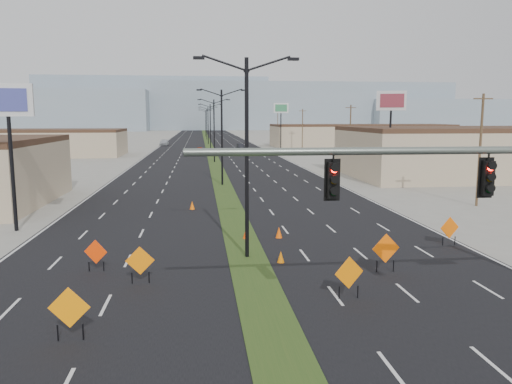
{
  "coord_description": "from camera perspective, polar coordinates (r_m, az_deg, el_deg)",
  "views": [
    {
      "loc": [
        -2.32,
        -12.72,
        7.1
      ],
      "look_at": [
        0.61,
        13.31,
        3.2
      ],
      "focal_mm": 35.0,
      "sensor_mm": 36.0,
      "label": 1
    }
  ],
  "objects": [
    {
      "name": "ground",
      "position": [
        14.76,
        3.65,
        -20.32
      ],
      "size": [
        600.0,
        600.0,
        0.0
      ],
      "primitive_type": "plane",
      "color": "gray",
      "rests_on": "ground"
    },
    {
      "name": "road_surface",
      "position": [
        112.97,
        -5.25,
        4.84
      ],
      "size": [
        25.0,
        400.0,
        0.02
      ],
      "primitive_type": "cube",
      "color": "black",
      "rests_on": "ground"
    },
    {
      "name": "median_strip",
      "position": [
        112.97,
        -5.25,
        4.84
      ],
      "size": [
        2.0,
        400.0,
        0.04
      ],
      "primitive_type": "cube",
      "color": "#284619",
      "rests_on": "ground"
    },
    {
      "name": "building_sw_far",
      "position": [
        102.25,
        -23.38,
        5.07
      ],
      "size": [
        30.0,
        14.0,
        4.5
      ],
      "primitive_type": "cube",
      "color": "#C2AA8B",
      "rests_on": "ground"
    },
    {
      "name": "building_se_near",
      "position": [
        68.34,
        25.77,
        3.98
      ],
      "size": [
        36.0,
        18.0,
        5.5
      ],
      "primitive_type": "cube",
      "color": "#C2AA8B",
      "rests_on": "ground"
    },
    {
      "name": "building_se_far",
      "position": [
        129.26,
        11.83,
        6.26
      ],
      "size": [
        44.0,
        16.0,
        5.0
      ],
      "primitive_type": "cube",
      "color": "#C2AA8B",
      "rests_on": "ground"
    },
    {
      "name": "mesa_center",
      "position": [
        315.65,
        1.31,
        9.73
      ],
      "size": [
        220.0,
        50.0,
        28.0
      ],
      "primitive_type": "cube",
      "color": "#879AA7",
      "rests_on": "ground"
    },
    {
      "name": "mesa_east",
      "position": [
        353.39,
        24.9,
        8.01
      ],
      "size": [
        160.0,
        50.0,
        18.0
      ],
      "primitive_type": "cube",
      "color": "#879AA7",
      "rests_on": "ground"
    },
    {
      "name": "mesa_backdrop",
      "position": [
        333.99,
        -11.34,
        9.84
      ],
      "size": [
        140.0,
        50.0,
        32.0
      ],
      "primitive_type": "cube",
      "color": "#879AA7",
      "rests_on": "ground"
    },
    {
      "name": "streetlight_0",
      "position": [
        24.89,
        -1.06,
        4.59
      ],
      "size": [
        5.15,
        0.24,
        10.02
      ],
      "color": "black",
      "rests_on": "ground"
    },
    {
      "name": "streetlight_1",
      "position": [
        52.8,
        -3.92,
        6.63
      ],
      "size": [
        5.15,
        0.24,
        10.02
      ],
      "color": "black",
      "rests_on": "ground"
    },
    {
      "name": "streetlight_2",
      "position": [
        80.77,
        -4.81,
        7.25
      ],
      "size": [
        5.15,
        0.24,
        10.02
      ],
      "color": "black",
      "rests_on": "ground"
    },
    {
      "name": "streetlight_3",
      "position": [
        108.76,
        -5.24,
        7.56
      ],
      "size": [
        5.15,
        0.24,
        10.02
      ],
      "color": "black",
      "rests_on": "ground"
    },
    {
      "name": "streetlight_4",
      "position": [
        136.75,
        -5.5,
        7.73
      ],
      "size": [
        5.15,
        0.24,
        10.02
      ],
      "color": "black",
      "rests_on": "ground"
    },
    {
      "name": "streetlight_5",
      "position": [
        164.75,
        -5.66,
        7.85
      ],
      "size": [
        5.15,
        0.24,
        10.02
      ],
      "color": "black",
      "rests_on": "ground"
    },
    {
      "name": "streetlight_6",
      "position": [
        192.75,
        -5.78,
        7.93
      ],
      "size": [
        5.15,
        0.24,
        10.02
      ],
      "color": "black",
      "rests_on": "ground"
    },
    {
      "name": "utility_pole_0",
      "position": [
        43.9,
        24.23,
        4.56
      ],
      "size": [
        1.6,
        0.2,
        9.0
      ],
      "color": "#4C3823",
      "rests_on": "ground"
    },
    {
      "name": "utility_pole_1",
      "position": [
        76.11,
        10.71,
        6.5
      ],
      "size": [
        1.6,
        0.2,
        9.0
      ],
      "color": "#4C3823",
      "rests_on": "ground"
    },
    {
      "name": "utility_pole_2",
      "position": [
        110.04,
        5.33,
        7.18
      ],
      "size": [
        1.6,
        0.2,
        9.0
      ],
      "color": "#4C3823",
      "rests_on": "ground"
    },
    {
      "name": "utility_pole_3",
      "position": [
        144.48,
        2.49,
        7.51
      ],
      "size": [
        1.6,
        0.2,
        9.0
      ],
      "color": "#4C3823",
      "rests_on": "ground"
    },
    {
      "name": "car_left",
      "position": [
        101.89,
        -6.43,
        4.79
      ],
      "size": [
        1.69,
        3.81,
        1.27
      ],
      "primitive_type": "imported",
      "rotation": [
        0.0,
        0.0,
        0.05
      ],
      "color": "maroon",
      "rests_on": "ground"
    },
    {
      "name": "car_mid",
      "position": [
        113.25,
        -1.78,
        5.21
      ],
      "size": [
        1.63,
        4.01,
        1.29
      ],
      "primitive_type": "imported",
      "rotation": [
        0.0,
        0.0,
        0.07
      ],
      "color": "black",
      "rests_on": "ground"
    },
    {
      "name": "car_far",
      "position": [
        131.71,
        -10.46,
        5.57
      ],
      "size": [
        2.27,
        5.19,
        1.48
      ],
      "primitive_type": "imported",
      "rotation": [
        0.0,
        0.0,
        -0.04
      ],
      "color": "#B8BDC3",
      "rests_on": "ground"
    },
    {
      "name": "construction_sign_0",
      "position": [
        17.37,
        -20.58,
        -12.45
      ],
      "size": [
        1.35,
        0.13,
        1.8
      ],
      "rotation": [
        0.0,
        0.0,
        -0.07
      ],
      "color": "orange",
      "rests_on": "ground"
    },
    {
      "name": "construction_sign_1",
      "position": [
        24.49,
        -17.85,
        -6.66
      ],
      "size": [
        1.1,
        0.36,
        1.51
      ],
      "rotation": [
        0.0,
        0.0,
        -0.28
      ],
      "color": "#FF3A05",
      "rests_on": "ground"
    },
    {
      "name": "construction_sign_2",
      "position": [
        22.2,
        -13.12,
        -7.79
      ],
      "size": [
        1.24,
        0.08,
        1.65
      ],
      "rotation": [
        0.0,
        0.0,
        0.04
      ],
      "color": "orange",
      "rests_on": "ground"
    },
    {
      "name": "construction_sign_3",
      "position": [
        20.19,
        10.59,
        -9.21
      ],
      "size": [
        1.26,
        0.41,
        1.73
      ],
      "rotation": [
        0.0,
        0.0,
        0.29
      ],
      "color": "orange",
      "rests_on": "ground"
    },
    {
      "name": "construction_sign_4",
      "position": [
        23.91,
        14.62,
        -6.38
      ],
      "size": [
        1.37,
        0.24,
        1.83
      ],
      "rotation": [
        0.0,
        0.0,
        0.15
      ],
      "color": "#FF6005",
      "rests_on": "ground"
    },
    {
      "name": "construction_sign_5",
      "position": [
        29.97,
        21.25,
        -3.93
      ],
      "size": [
        1.21,
        0.31,
        1.64
      ],
      "rotation": [
        0.0,
        0.0,
        0.22
      ],
      "color": "#DE5604",
      "rests_on": "ground"
    },
    {
      "name": "cone_0",
      "position": [
        29.53,
        -1.16,
        -4.81
      ],
      "size": [
        0.46,
        0.46,
        0.64
      ],
      "primitive_type": "cone",
      "rotation": [
        0.0,
        0.0,
        -0.23
      ],
      "color": "#FB4405",
      "rests_on": "ground"
    },
    {
      "name": "cone_1",
      "position": [
        29.82,
        2.63,
        -4.65
      ],
      "size": [
        0.42,
        0.42,
        0.67
      ],
      "primitive_type": "cone",
      "rotation": [
        0.0,
        0.0,
        -0.04
      ],
      "color": "#FF5705",
      "rests_on": "ground"
    },
    {
      "name": "cone_2",
      "position": [
        24.86,
        2.85,
        -7.42
      ],
      "size": [
        0.45,
        0.45,
        0.6
      ],
      "primitive_type": "cone",
      "rotation": [
        0.0,
        0.0,
        -0.31
      ],
      "color": "#D86904",
      "rests_on": "ground"
    },
    {
      "name": "cone_3",
      "position": [
        39.26,
        -7.31,
        -1.52
      ],
      "size": [
        0.48,
        0.48,
        0.67
      ],
      "primitive_type": "cone",
      "rotation": [
        0.0,
        0.0,
        -0.22
      ],
      "color": "#FF6505",
      "rests_on": "ground"
    },
    {
      "name": "pole_sign_west",
      "position": [
        34.52,
        -26.49,
        8.22
      ],
      "size": [
        3.02,
        0.71,
        9.19
      ],
      "rotation": [
        0.0,
        0.0,
        0.12
      ],
      "color": "black",
      "rests_on": "ground"
    },
    {
      "name": "pole_sign_east_near",
      "position": [
        59.57,
        15.19,
        9.35
      ],
      "size": [
        3.18,
        1.62,
        10.14
      ],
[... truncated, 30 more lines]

